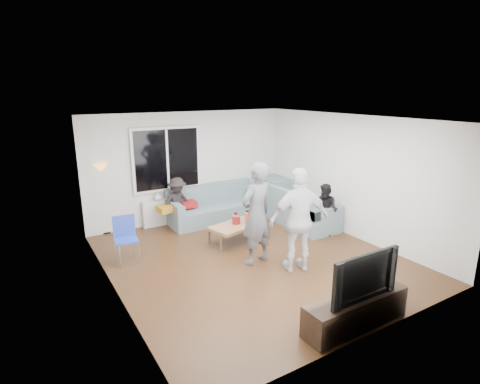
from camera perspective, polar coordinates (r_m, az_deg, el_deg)
floor at (r=7.34m, az=1.79°, el=-10.02°), size 5.00×5.50×0.04m
ceiling at (r=6.67m, az=1.97°, el=11.00°), size 5.00×5.50×0.04m
wall_back at (r=9.27m, az=-7.51°, el=3.80°), size 5.00×0.04×2.60m
wall_front at (r=4.92m, az=19.86°, el=-7.22°), size 5.00×0.04×2.60m
wall_left at (r=5.95m, az=-18.95°, el=-3.29°), size 0.04×5.50×2.60m
wall_right at (r=8.49m, az=16.30°, el=2.28°), size 0.04×5.50×2.60m
window_frame at (r=8.93m, az=-10.89°, el=4.86°), size 1.62×0.06×1.47m
window_glass at (r=8.89m, az=-10.80°, el=4.83°), size 1.50×0.02×1.35m
window_mullion at (r=8.89m, az=-10.78°, el=4.82°), size 0.05×0.03×1.35m
radiator at (r=9.19m, az=-10.42°, el=-2.80°), size 1.30×0.12×0.62m
potted_plant at (r=9.10m, az=-9.35°, el=0.22°), size 0.19×0.16×0.34m
vase at (r=8.96m, az=-12.21°, el=-0.68°), size 0.20×0.20×0.18m
sofa_back_section at (r=9.22m, az=-3.62°, el=-1.76°), size 2.30×0.85×0.85m
sofa_right_section at (r=9.11m, az=8.86°, el=-2.13°), size 2.00×0.85×0.85m
sofa_corner at (r=10.17m, az=5.61°, el=-0.20°), size 0.85×0.85×0.85m
cushion_yellow at (r=8.70m, az=-10.93°, el=-2.47°), size 0.42×0.37×0.14m
cushion_red at (r=8.97m, az=-7.72°, el=-1.80°), size 0.37×0.31×0.13m
coffee_table at (r=7.97m, az=-0.56°, el=-6.21°), size 1.21×0.84×0.40m
pitcher at (r=7.91m, az=-0.57°, el=-4.17°), size 0.17×0.17×0.17m
side_chair at (r=7.31m, az=-16.61°, el=-6.94°), size 0.44×0.44×0.86m
floor_lamp at (r=8.83m, az=-19.74°, el=-1.01°), size 0.32×0.32×1.56m
player_left at (r=6.84m, az=2.48°, el=-3.28°), size 0.76×0.57×1.88m
player_right at (r=6.65m, az=8.83°, el=-4.18°), size 1.16×0.73×1.84m
spectator_right at (r=8.46m, az=12.66°, el=-2.64°), size 0.59×0.67×1.14m
spectator_back at (r=8.82m, az=-9.30°, el=-1.61°), size 0.80×0.51×1.18m
tv_console at (r=5.58m, az=16.88°, el=-16.62°), size 1.60×0.40×0.44m
television at (r=5.32m, az=17.34°, el=-11.60°), size 1.13×0.15×0.65m
bottle_d at (r=7.89m, az=1.01°, el=-3.96°), size 0.07×0.07×0.24m
bottle_e at (r=8.17m, az=1.05°, el=-3.41°), size 0.07×0.07×0.20m
bottle_c at (r=8.05m, az=-0.64°, el=-3.72°), size 0.07×0.07×0.20m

